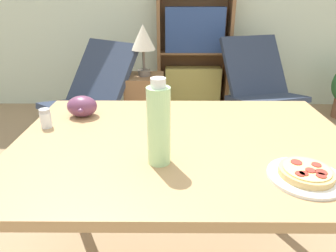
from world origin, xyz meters
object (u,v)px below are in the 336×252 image
bookshelf (193,57)px  side_table (145,107)px  grape_bunch (82,106)px  pizza_on_plate (306,174)px  lounge_chair_near (91,113)px  drink_bottle (159,125)px  lounge_chair_far (259,102)px  salt_shaker (46,118)px  table_lamp (143,40)px

bookshelf → side_table: 0.97m
grape_bunch → bookshelf: (0.65, 2.18, -0.21)m
grape_bunch → bookshelf: size_ratio=0.10×
grape_bunch → pizza_on_plate: bearing=-31.6°
pizza_on_plate → lounge_chair_near: 2.13m
pizza_on_plate → drink_bottle: 0.46m
grape_bunch → side_table: 1.50m
drink_bottle → bookshelf: (0.30, 2.57, -0.30)m
side_table → lounge_chair_near: bearing=-165.1°
pizza_on_plate → side_table: (-0.63, 1.88, -0.49)m
grape_bunch → lounge_chair_far: lounge_chair_far is taller
drink_bottle → salt_shaker: bearing=149.9°
salt_shaker → side_table: bearing=79.9°
table_lamp → lounge_chair_near: bearing=-165.1°
grape_bunch → bookshelf: bookshelf is taller
drink_bottle → bookshelf: 2.60m
salt_shaker → table_lamp: (0.27, 1.52, 0.09)m
side_table → salt_shaker: bearing=-100.1°
lounge_chair_far → bookshelf: size_ratio=0.68×
pizza_on_plate → salt_shaker: (-0.90, 0.36, 0.02)m
grape_bunch → side_table: bearing=83.6°
pizza_on_plate → side_table: bearing=108.4°
pizza_on_plate → grape_bunch: bearing=148.4°
lounge_chair_far → side_table: bearing=172.8°
lounge_chair_near → table_lamp: table_lamp is taller
lounge_chair_far → lounge_chair_near: bearing=174.4°
pizza_on_plate → lounge_chair_far: (0.49, 2.07, -0.50)m
drink_bottle → lounge_chair_near: 1.90m
lounge_chair_near → side_table: bearing=50.5°
drink_bottle → lounge_chair_near: (-0.67, 1.66, -0.62)m
side_table → table_lamp: 0.61m
salt_shaker → pizza_on_plate: bearing=-21.9°
salt_shaker → side_table: size_ratio=0.13×
drink_bottle → lounge_chair_near: bearing=112.0°
salt_shaker → lounge_chair_far: bearing=50.9°
grape_bunch → drink_bottle: 0.53m
grape_bunch → lounge_chair_far: bearing=51.2°
salt_shaker → grape_bunch: bearing=46.4°
grape_bunch → lounge_chair_near: size_ratio=0.13×
bookshelf → side_table: size_ratio=2.23×
salt_shaker → table_lamp: size_ratio=0.18×
pizza_on_plate → side_table: pizza_on_plate is taller
pizza_on_plate → lounge_chair_near: bearing=122.2°
grape_bunch → drink_bottle: bearing=-48.0°
drink_bottle → table_lamp: drink_bottle is taller
bookshelf → grape_bunch: bearing=-106.7°
pizza_on_plate → salt_shaker: 0.97m
lounge_chair_far → table_lamp: table_lamp is taller
side_table → table_lamp: bearing=104.0°
grape_bunch → salt_shaker: grape_bunch is taller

